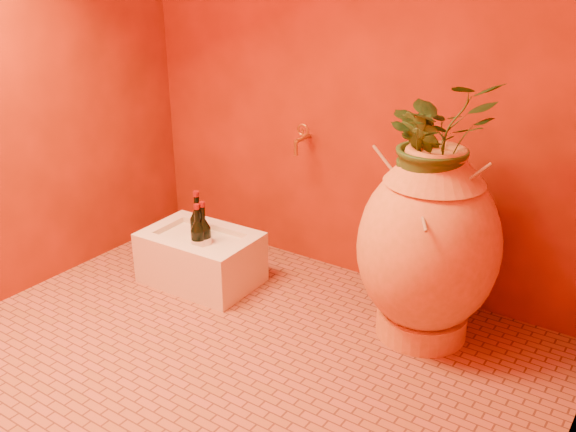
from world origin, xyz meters
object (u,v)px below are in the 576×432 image
Objects in this scene: amphora at (428,246)px; wall_tap at (301,138)px; stone_basin at (201,259)px; wine_bottle_b at (199,242)px; wine_bottle_a at (198,231)px; wine_bottle_c at (204,240)px.

amphora is 0.91m from wall_tap.
stone_basin is 0.15m from wine_bottle_b.
wine_bottle_b is at bearing -117.01° from wall_tap.
stone_basin is 3.85× the size of wall_tap.
wall_tap is at bearing 52.31° from wine_bottle_a.
wine_bottle_b reaches higher than stone_basin.
wine_bottle_c is at bearing -27.43° from stone_basin.
stone_basin is 1.89× the size of wine_bottle_b.
wall_tap is at bearing 56.46° from stone_basin.
wine_bottle_a reaches higher than stone_basin.
amphora is at bearing 11.21° from wine_bottle_c.
wine_bottle_a is at bearing 140.80° from stone_basin.
wine_bottle_a is at bearing 131.81° from wine_bottle_b.
wine_bottle_c reaches higher than wine_bottle_b.
stone_basin is at bearing 126.69° from wine_bottle_b.
wine_bottle_b is (0.04, -0.06, 0.13)m from stone_basin.
wine_bottle_a is 0.11m from wine_bottle_b.
wine_bottle_b is at bearing -167.39° from amphora.
amphora is at bearing -18.38° from wall_tap.
amphora is 1.49× the size of stone_basin.
wine_bottle_c is (0.01, 0.03, 0.00)m from wine_bottle_b.
wall_tap reaches higher than stone_basin.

